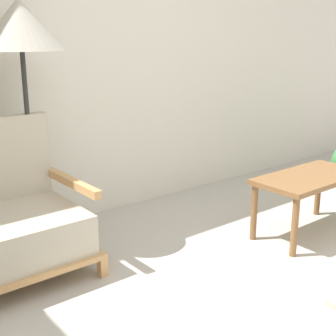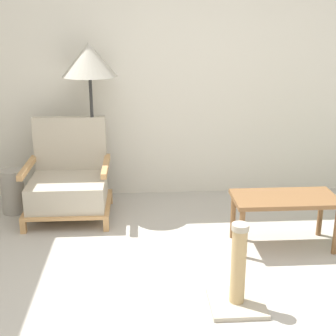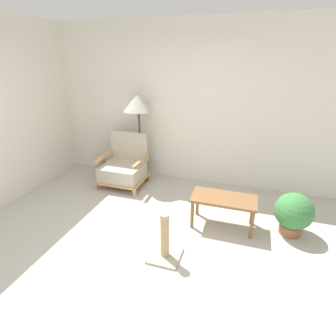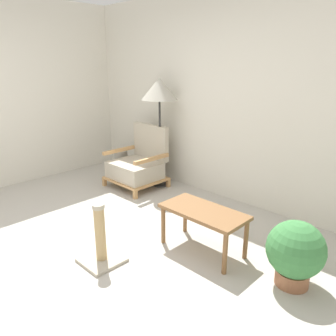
% 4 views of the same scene
% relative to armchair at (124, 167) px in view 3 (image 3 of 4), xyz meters
% --- Properties ---
extents(ground_plane, '(14.00, 14.00, 0.00)m').
position_rel_armchair_xyz_m(ground_plane, '(0.92, -1.75, -0.33)').
color(ground_plane, '#B7B2A8').
extents(wall_back, '(8.00, 0.06, 2.70)m').
position_rel_armchair_xyz_m(wall_back, '(0.92, 0.58, 1.02)').
color(wall_back, silver).
rests_on(wall_back, ground_plane).
extents(armchair, '(0.77, 0.69, 0.90)m').
position_rel_armchair_xyz_m(armchair, '(0.00, 0.00, 0.00)').
color(armchair, tan).
rests_on(armchair, ground_plane).
extents(floor_lamp, '(0.51, 0.51, 1.59)m').
position_rel_armchair_xyz_m(floor_lamp, '(0.22, 0.24, 1.08)').
color(floor_lamp, '#2D2D2D').
rests_on(floor_lamp, ground_plane).
extents(coffee_table, '(0.84, 0.42, 0.43)m').
position_rel_armchair_xyz_m(coffee_table, '(1.83, -0.74, 0.05)').
color(coffee_table, brown).
rests_on(coffee_table, ground_plane).
extents(vase, '(0.22, 0.22, 0.43)m').
position_rel_armchair_xyz_m(vase, '(-0.56, 0.11, -0.11)').
color(vase, '#9E998E').
rests_on(vase, ground_plane).
extents(potted_plant, '(0.47, 0.47, 0.57)m').
position_rel_armchair_xyz_m(potted_plant, '(2.70, -0.64, -0.02)').
color(potted_plant, '#935B3D').
rests_on(potted_plant, ground_plane).
extents(scratching_post, '(0.36, 0.36, 0.58)m').
position_rel_armchair_xyz_m(scratching_post, '(1.29, -1.56, -0.14)').
color(scratching_post, '#B2A893').
rests_on(scratching_post, ground_plane).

